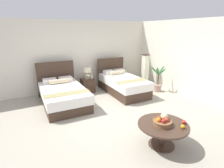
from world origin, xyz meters
TOP-DOWN VIEW (x-y plane):
  - ground_plane at (0.00, 0.00)m, footprint 9.47×9.41m
  - wall_back at (0.00, 2.91)m, footprint 9.47×0.12m
  - wall_side_right at (2.94, 0.40)m, footprint 0.12×5.01m
  - bed_near_window at (-1.10, 1.61)m, footprint 1.31×2.16m
  - bed_near_corner at (1.10, 1.60)m, footprint 1.17×2.13m
  - nightstand at (0.00, 2.29)m, footprint 0.47×0.43m
  - table_lamp at (0.00, 2.31)m, footprint 0.30×0.30m
  - vase at (0.14, 2.25)m, footprint 0.08×0.08m
  - coffee_table at (0.12, -1.49)m, footprint 0.99×0.99m
  - fruit_bowl at (0.09, -1.50)m, footprint 0.37×0.37m
  - loose_apple at (0.49, -1.68)m, footprint 0.07×0.07m
  - loose_orange at (0.32, -1.79)m, footprint 0.08×0.08m
  - floor_lamp_corner at (2.39, 1.92)m, footprint 0.26×0.26m
  - potted_palm at (2.36, 1.10)m, footprint 0.54×0.49m

SIDE VIEW (x-z plane):
  - ground_plane at x=0.00m, z-range -0.02..0.00m
  - nightstand at x=0.00m, z-range 0.00..0.52m
  - bed_near_window at x=-1.10m, z-range -0.29..0.91m
  - potted_palm at x=2.36m, z-range -0.19..0.81m
  - bed_near_corner at x=1.10m, z-range -0.25..0.92m
  - coffee_table at x=0.12m, z-range 0.13..0.61m
  - loose_apple at x=0.49m, z-range 0.48..0.55m
  - loose_orange at x=0.32m, z-range 0.48..0.56m
  - fruit_bowl at x=0.09m, z-range 0.45..0.67m
  - vase at x=0.14m, z-range 0.52..0.68m
  - floor_lamp_corner at x=2.39m, z-range 0.00..1.30m
  - table_lamp at x=0.00m, z-range 0.56..0.97m
  - wall_back at x=0.00m, z-range 0.00..2.60m
  - wall_side_right at x=2.94m, z-range 0.00..2.60m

